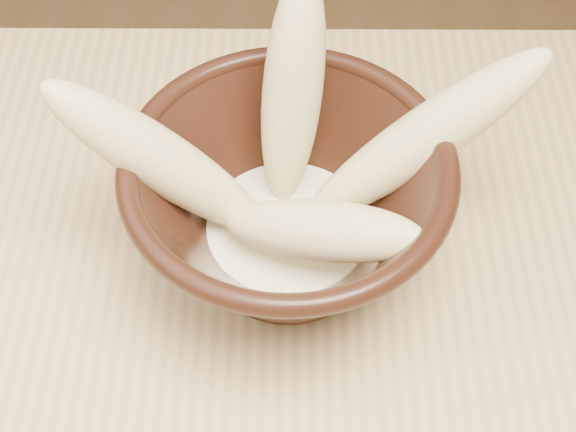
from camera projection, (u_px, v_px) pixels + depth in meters
name	position (u px, v px, depth m)	size (l,w,h in m)	color
bowl	(288.00, 207.00, 0.50)	(0.20, 0.20, 0.11)	black
milk_puddle	(288.00, 232.00, 0.52)	(0.11, 0.11, 0.02)	#F3EEC4
banana_upright	(292.00, 91.00, 0.49)	(0.04, 0.04, 0.16)	#D6C07E
banana_left	(161.00, 161.00, 0.48)	(0.04, 0.04, 0.17)	#D6C07E
banana_right	(423.00, 139.00, 0.49)	(0.04, 0.04, 0.18)	#D6C07E
banana_across	(321.00, 231.00, 0.47)	(0.04, 0.04, 0.13)	#D6C07E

